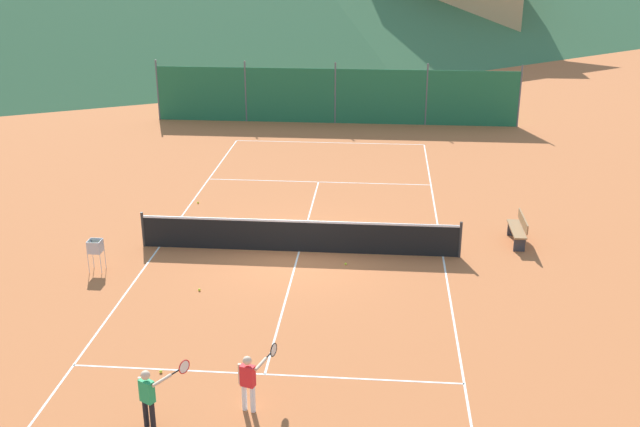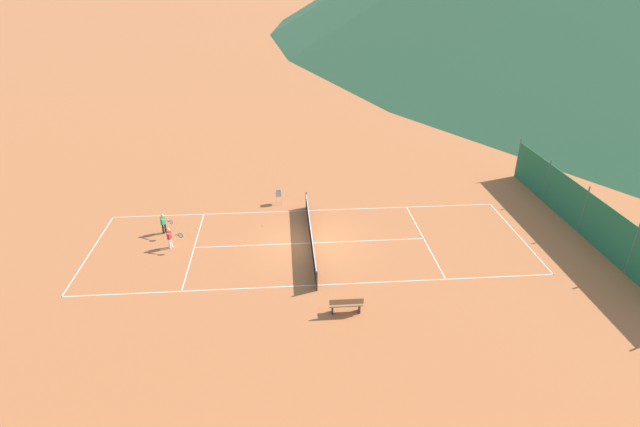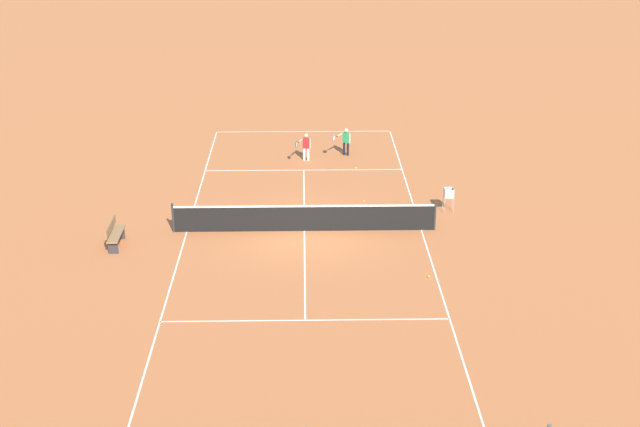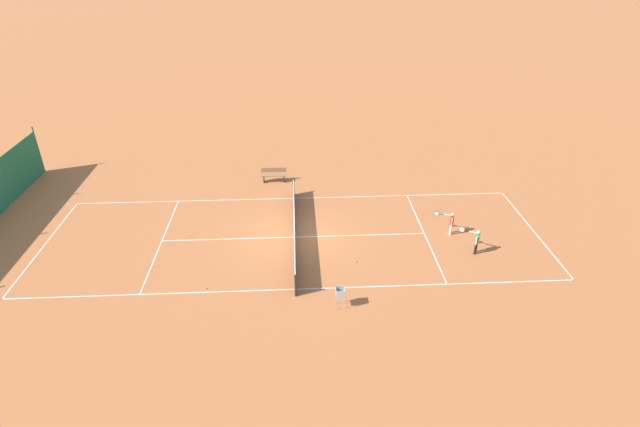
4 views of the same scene
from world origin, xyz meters
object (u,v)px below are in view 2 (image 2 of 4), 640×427
(tennis_ball_by_net_right, at_px, (197,229))
(courtside_bench, at_px, (346,305))
(player_near_baseline, at_px, (164,222))
(tennis_ball_alley_right, at_px, (366,210))
(tennis_ball_far_corner, at_px, (297,256))
(tennis_net, at_px, (311,235))
(player_far_service, at_px, (170,237))
(ball_hopper, at_px, (278,194))
(tennis_ball_near_corner, at_px, (263,225))

(tennis_ball_by_net_right, distance_m, courtside_bench, 11.48)
(player_near_baseline, relative_size, tennis_ball_alley_right, 18.37)
(tennis_ball_by_net_right, height_order, tennis_ball_far_corner, same)
(tennis_net, height_order, player_far_service, player_far_service)
(tennis_ball_by_net_right, xyz_separation_m, ball_hopper, (-3.14, 4.78, 0.63))
(tennis_net, height_order, tennis_ball_by_net_right, tennis_net)
(tennis_ball_alley_right, relative_size, courtside_bench, 0.04)
(player_near_baseline, distance_m, tennis_ball_by_net_right, 1.92)
(player_near_baseline, distance_m, ball_hopper, 7.42)
(tennis_ball_alley_right, bearing_deg, courtside_bench, -14.17)
(player_far_service, height_order, courtside_bench, player_far_service)
(player_near_baseline, height_order, tennis_ball_by_net_right, player_near_baseline)
(courtside_bench, bearing_deg, player_far_service, -126.20)
(tennis_ball_alley_right, distance_m, courtside_bench, 10.54)
(tennis_ball_near_corner, relative_size, courtside_bench, 0.04)
(tennis_ball_by_net_right, xyz_separation_m, tennis_ball_near_corner, (-0.10, 3.81, 0.00))
(tennis_ball_far_corner, bearing_deg, tennis_ball_alley_right, 139.05)
(ball_hopper, bearing_deg, tennis_ball_far_corner, 7.97)
(tennis_ball_by_net_right, height_order, ball_hopper, ball_hopper)
(player_far_service, relative_size, tennis_ball_alley_right, 18.05)
(tennis_ball_by_net_right, bearing_deg, tennis_ball_far_corner, 58.17)
(tennis_net, relative_size, courtside_bench, 6.12)
(tennis_ball_near_corner, bearing_deg, player_near_baseline, -85.36)
(tennis_ball_by_net_right, height_order, tennis_ball_near_corner, same)
(tennis_ball_far_corner, bearing_deg, tennis_ball_near_corner, -152.30)
(tennis_ball_near_corner, height_order, courtside_bench, courtside_bench)
(player_far_service, bearing_deg, player_near_baseline, -158.55)
(player_far_service, relative_size, tennis_ball_by_net_right, 18.05)
(tennis_net, height_order, courtside_bench, tennis_net)
(player_near_baseline, distance_m, tennis_ball_near_corner, 5.63)
(tennis_ball_near_corner, xyz_separation_m, tennis_ball_alley_right, (-1.60, 6.47, 0.00))
(tennis_net, distance_m, player_far_service, 7.62)
(player_near_baseline, height_order, tennis_ball_far_corner, player_near_baseline)
(player_near_baseline, relative_size, tennis_ball_near_corner, 18.37)
(player_far_service, bearing_deg, tennis_ball_by_net_right, 152.45)
(tennis_ball_near_corner, xyz_separation_m, courtside_bench, (8.61, 3.89, 0.42))
(tennis_net, height_order, ball_hopper, tennis_net)
(player_near_baseline, xyz_separation_m, courtside_bench, (8.16, 9.46, -0.26))
(tennis_net, xyz_separation_m, tennis_ball_far_corner, (1.38, -0.81, -0.47))
(tennis_ball_near_corner, height_order, tennis_ball_alley_right, same)
(tennis_net, relative_size, ball_hopper, 10.31)
(tennis_net, xyz_separation_m, player_far_service, (-0.08, -7.62, 0.20))
(tennis_ball_by_net_right, height_order, courtside_bench, courtside_bench)
(ball_hopper, bearing_deg, courtside_bench, 14.03)
(player_far_service, distance_m, player_near_baseline, 1.86)
(player_far_service, bearing_deg, tennis_ball_near_corner, 114.02)
(tennis_ball_by_net_right, height_order, tennis_ball_alley_right, same)
(tennis_ball_near_corner, xyz_separation_m, ball_hopper, (-3.04, 0.98, 0.63))
(tennis_ball_by_net_right, bearing_deg, courtside_bench, 42.11)
(tennis_ball_far_corner, distance_m, courtside_bench, 5.36)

